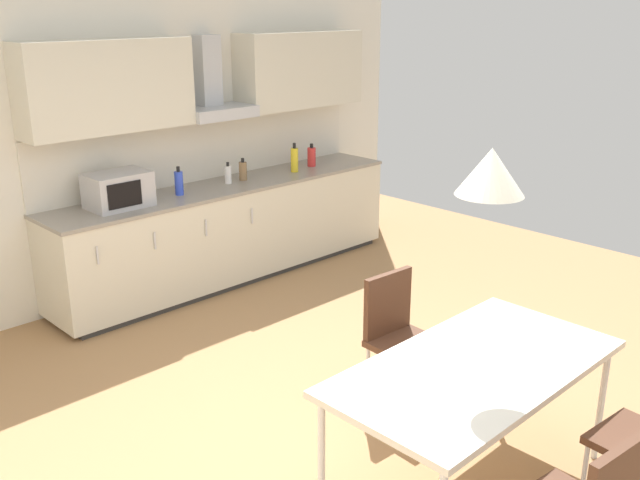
% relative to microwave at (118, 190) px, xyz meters
% --- Properties ---
extents(ground_plane, '(8.80, 8.86, 0.02)m').
position_rel_microwave_xyz_m(ground_plane, '(-0.05, -2.64, -1.04)').
color(ground_plane, '#9E754C').
extents(wall_back, '(7.04, 0.10, 2.82)m').
position_rel_microwave_xyz_m(wall_back, '(-0.05, 0.37, 0.38)').
color(wall_back, silver).
rests_on(wall_back, ground_plane).
extents(kitchen_counter, '(3.46, 0.66, 0.89)m').
position_rel_microwave_xyz_m(kitchen_counter, '(1.09, 0.00, -0.58)').
color(kitchen_counter, '#333333').
rests_on(kitchen_counter, ground_plane).
extents(backsplash_tile, '(3.44, 0.02, 0.56)m').
position_rel_microwave_xyz_m(backsplash_tile, '(1.09, 0.30, 0.14)').
color(backsplash_tile, silver).
rests_on(backsplash_tile, kitchen_counter).
extents(upper_wall_cabinets, '(3.44, 0.40, 0.71)m').
position_rel_microwave_xyz_m(upper_wall_cabinets, '(1.09, 0.15, 0.79)').
color(upper_wall_cabinets, beige).
extents(microwave, '(0.48, 0.35, 0.28)m').
position_rel_microwave_xyz_m(microwave, '(0.00, 0.00, 0.00)').
color(microwave, '#ADADB2').
rests_on(microwave, kitchen_counter).
extents(bottle_red, '(0.08, 0.08, 0.23)m').
position_rel_microwave_xyz_m(bottle_red, '(2.13, 0.01, -0.04)').
color(bottle_red, red).
rests_on(bottle_red, kitchen_counter).
extents(bottle_blue, '(0.07, 0.07, 0.25)m').
position_rel_microwave_xyz_m(bottle_blue, '(0.56, -0.01, -0.04)').
color(bottle_blue, blue).
rests_on(bottle_blue, kitchen_counter).
extents(bottle_yellow, '(0.07, 0.07, 0.28)m').
position_rel_microwave_xyz_m(bottle_yellow, '(1.84, -0.05, -0.02)').
color(bottle_yellow, yellow).
rests_on(bottle_yellow, kitchen_counter).
extents(bottle_white, '(0.06, 0.06, 0.19)m').
position_rel_microwave_xyz_m(bottle_white, '(1.10, 0.02, -0.06)').
color(bottle_white, white).
rests_on(bottle_white, kitchen_counter).
extents(bottle_brown, '(0.07, 0.07, 0.20)m').
position_rel_microwave_xyz_m(bottle_brown, '(1.27, 0.02, -0.05)').
color(bottle_brown, brown).
rests_on(bottle_brown, kitchen_counter).
extents(dining_table, '(1.59, 0.83, 0.73)m').
position_rel_microwave_xyz_m(dining_table, '(0.09, -3.32, -0.34)').
color(dining_table, silver).
rests_on(dining_table, ground_plane).
extents(chair_far_right, '(0.42, 0.42, 0.87)m').
position_rel_microwave_xyz_m(chair_far_right, '(0.46, -2.53, -0.50)').
color(chair_far_right, '#4C2D1E').
rests_on(chair_far_right, ground_plane).
extents(pendant_lamp, '(0.32, 0.32, 0.22)m').
position_rel_microwave_xyz_m(pendant_lamp, '(0.09, -3.32, 0.68)').
color(pendant_lamp, silver).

